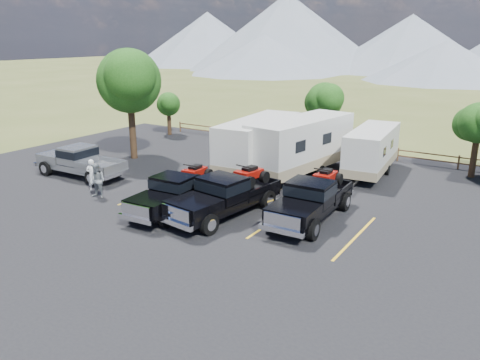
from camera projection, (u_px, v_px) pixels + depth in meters
The scene contains 18 objects.
ground at pixel (193, 239), 20.61m from camera, with size 320.00×320.00×0.00m, color #4D5925.
asphalt_lot at pixel (231, 218), 23.02m from camera, with size 44.00×34.00×0.04m, color black.
stall_lines at pixel (242, 211), 23.82m from camera, with size 12.12×5.50×0.01m.
tree_big_nw at pixel (129, 81), 32.70m from camera, with size 5.54×5.18×7.84m.
tree_ne_a at pixel (478, 123), 28.67m from camera, with size 3.11×2.92×4.76m.
tree_north at pixel (324, 101), 35.85m from camera, with size 3.46×3.24×5.25m.
tree_nw_small at pixel (168, 104), 41.74m from camera, with size 2.59×2.43×3.85m.
rail_fence at pixel (370, 150), 34.30m from camera, with size 36.12×0.12×1.00m.
mountain_range at pixel (451, 40), 107.59m from camera, with size 209.00×71.00×20.00m.
rig_left at pixel (177, 191), 23.75m from camera, with size 2.48×6.35×2.09m.
rig_center at pixel (226, 194), 23.02m from camera, with size 3.07×6.99×2.26m.
rig_right at pixel (312, 198), 22.51m from camera, with size 2.51×6.69×2.21m.
trailer_left at pixel (259, 144), 30.38m from camera, with size 3.19×10.00×3.46m.
trailer_center at pixel (301, 146), 29.57m from camera, with size 3.92×10.53×3.64m.
trailer_right at pixel (372, 151), 29.86m from camera, with size 2.81×8.52×2.95m.
pickup_silver at pixel (80, 161), 29.47m from camera, with size 6.53×2.50×1.93m.
person_a at pixel (92, 175), 26.72m from camera, with size 0.68×0.45×1.87m, color white.
person_b at pixel (97, 181), 25.56m from camera, with size 0.94×0.73×1.93m, color slate.
Camera 1 is at (11.94, -14.84, 8.55)m, focal length 35.00 mm.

